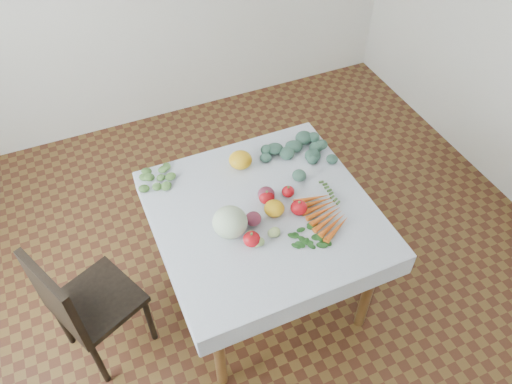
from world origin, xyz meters
TOP-DOWN VIEW (x-y plane):
  - ground at (0.00, 0.00)m, footprint 4.00×4.00m
  - table at (0.00, 0.00)m, footprint 1.00×1.00m
  - tablecloth at (0.00, 0.00)m, footprint 1.12×1.12m
  - chair at (-1.01, 0.01)m, footprint 0.52×0.52m
  - cabbage at (-0.21, -0.06)m, footprint 0.20×0.20m
  - tomato_a at (0.04, 0.05)m, footprint 0.11×0.11m
  - tomato_b at (0.16, -0.08)m, footprint 0.10×0.10m
  - tomato_c at (-0.14, -0.17)m, footprint 0.11×0.11m
  - tomato_d at (0.17, 0.05)m, footprint 0.09×0.09m
  - heirloom_back at (0.02, 0.37)m, footprint 0.16×0.16m
  - heirloom_front at (0.04, -0.03)m, footprint 0.11×0.11m
  - onion_a at (0.05, 0.07)m, footprint 0.11×0.11m
  - onion_b at (-0.08, -0.05)m, footprint 0.10×0.10m
  - tomatillo_cluster at (-0.07, -0.16)m, footprint 0.14×0.10m
  - carrot_bunch at (0.27, -0.15)m, footprint 0.21×0.32m
  - kale_bunch at (0.35, 0.27)m, footprint 0.41×0.31m
  - basil_bunch at (0.15, -0.24)m, footprint 0.23×0.18m
  - dill_bunch at (-0.47, 0.44)m, footprint 0.22×0.18m

SIDE VIEW (x-z plane):
  - ground at x=0.00m, z-range 0.00..0.00m
  - chair at x=-1.01m, z-range 0.06..0.94m
  - table at x=0.00m, z-range 0.28..1.03m
  - tablecloth at x=0.00m, z-range 0.75..0.76m
  - basil_bunch at x=0.15m, z-range 0.76..0.77m
  - dill_bunch at x=-0.47m, z-range 0.76..0.78m
  - carrot_bunch at x=0.27m, z-range 0.76..0.79m
  - tomatillo_cluster at x=-0.07m, z-range 0.76..0.80m
  - kale_bunch at x=0.35m, z-range 0.76..0.81m
  - tomato_d at x=0.17m, z-range 0.76..0.82m
  - onion_b at x=-0.08m, z-range 0.76..0.83m
  - tomato_a at x=0.04m, z-range 0.76..0.83m
  - heirloom_front at x=0.04m, z-range 0.76..0.83m
  - tomato_c at x=-0.14m, z-range 0.76..0.83m
  - tomato_b at x=0.16m, z-range 0.76..0.83m
  - onion_a at x=0.05m, z-range 0.76..0.83m
  - heirloom_back at x=0.02m, z-range 0.76..0.85m
  - cabbage at x=-0.21m, z-range 0.76..0.91m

